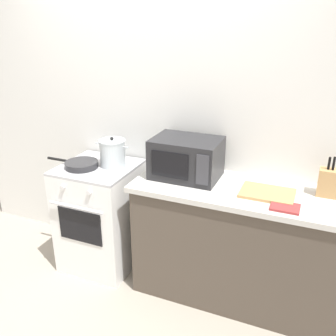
# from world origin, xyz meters

# --- Properties ---
(ground_plane) EXTENTS (10.00, 10.00, 0.00)m
(ground_plane) POSITION_xyz_m (0.00, 0.00, 0.00)
(ground_plane) COLOR #9E9384
(back_wall) EXTENTS (4.40, 0.10, 2.50)m
(back_wall) POSITION_xyz_m (0.30, 0.97, 1.25)
(back_wall) COLOR silver
(back_wall) RESTS_ON ground_plane
(lower_cabinet_right) EXTENTS (1.64, 0.56, 0.88)m
(lower_cabinet_right) POSITION_xyz_m (0.90, 0.62, 0.44)
(lower_cabinet_right) COLOR #4C4238
(lower_cabinet_right) RESTS_ON ground_plane
(countertop_right) EXTENTS (1.70, 0.60, 0.04)m
(countertop_right) POSITION_xyz_m (0.90, 0.62, 0.90)
(countertop_right) COLOR beige
(countertop_right) RESTS_ON lower_cabinet_right
(stove) EXTENTS (0.60, 0.64, 0.92)m
(stove) POSITION_xyz_m (-0.35, 0.60, 0.46)
(stove) COLOR white
(stove) RESTS_ON ground_plane
(stock_pot) EXTENTS (0.30, 0.21, 0.25)m
(stock_pot) POSITION_xyz_m (-0.23, 0.66, 1.03)
(stock_pot) COLOR silver
(stock_pot) RESTS_ON stove
(frying_pan) EXTENTS (0.47, 0.27, 0.05)m
(frying_pan) POSITION_xyz_m (-0.45, 0.52, 0.95)
(frying_pan) COLOR #28282B
(frying_pan) RESTS_ON stove
(microwave) EXTENTS (0.50, 0.37, 0.30)m
(microwave) POSITION_xyz_m (0.39, 0.68, 1.07)
(microwave) COLOR #232326
(microwave) RESTS_ON countertop_right
(cutting_board) EXTENTS (0.36, 0.26, 0.02)m
(cutting_board) POSITION_xyz_m (1.01, 0.60, 0.93)
(cutting_board) COLOR tan
(cutting_board) RESTS_ON countertop_right
(knife_block) EXTENTS (0.13, 0.10, 0.28)m
(knife_block) POSITION_xyz_m (1.38, 0.74, 1.02)
(knife_block) COLOR tan
(knife_block) RESTS_ON countertop_right
(oven_mitt) EXTENTS (0.18, 0.14, 0.02)m
(oven_mitt) POSITION_xyz_m (1.15, 0.44, 0.93)
(oven_mitt) COLOR #993333
(oven_mitt) RESTS_ON countertop_right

